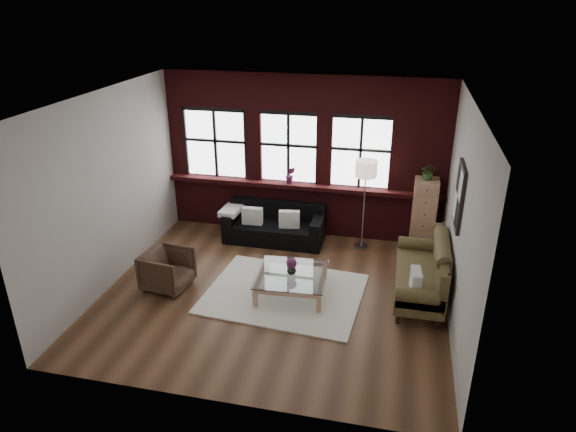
% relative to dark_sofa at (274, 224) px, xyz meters
% --- Properties ---
extents(floor, '(5.50, 5.50, 0.00)m').
position_rel_dark_sofa_xyz_m(floor, '(0.47, -1.90, -0.35)').
color(floor, '#482C1A').
rests_on(floor, ground).
extents(ceiling, '(5.50, 5.50, 0.00)m').
position_rel_dark_sofa_xyz_m(ceiling, '(0.47, -1.90, 2.85)').
color(ceiling, white).
rests_on(ceiling, ground).
extents(wall_back, '(5.50, 0.00, 5.50)m').
position_rel_dark_sofa_xyz_m(wall_back, '(0.47, 0.60, 1.25)').
color(wall_back, '#B3AEA7').
rests_on(wall_back, ground).
extents(wall_front, '(5.50, 0.00, 5.50)m').
position_rel_dark_sofa_xyz_m(wall_front, '(0.47, -4.40, 1.25)').
color(wall_front, '#B3AEA7').
rests_on(wall_front, ground).
extents(wall_left, '(0.00, 5.00, 5.00)m').
position_rel_dark_sofa_xyz_m(wall_left, '(-2.28, -1.90, 1.25)').
color(wall_left, '#B3AEA7').
rests_on(wall_left, ground).
extents(wall_right, '(0.00, 5.00, 5.00)m').
position_rel_dark_sofa_xyz_m(wall_right, '(3.22, -1.90, 1.25)').
color(wall_right, '#B3AEA7').
rests_on(wall_right, ground).
extents(brick_backwall, '(5.50, 0.12, 3.20)m').
position_rel_dark_sofa_xyz_m(brick_backwall, '(0.47, 0.54, 1.25)').
color(brick_backwall, '#430F12').
rests_on(brick_backwall, floor).
extents(sill_ledge, '(5.50, 0.30, 0.08)m').
position_rel_dark_sofa_xyz_m(sill_ledge, '(0.47, 0.45, 0.69)').
color(sill_ledge, '#430F12').
rests_on(sill_ledge, brick_backwall).
extents(window_left, '(1.38, 0.10, 1.50)m').
position_rel_dark_sofa_xyz_m(window_left, '(-1.33, 0.55, 1.40)').
color(window_left, black).
rests_on(window_left, brick_backwall).
extents(window_mid, '(1.38, 0.10, 1.50)m').
position_rel_dark_sofa_xyz_m(window_mid, '(0.17, 0.55, 1.40)').
color(window_mid, black).
rests_on(window_mid, brick_backwall).
extents(window_right, '(1.38, 0.10, 1.50)m').
position_rel_dark_sofa_xyz_m(window_right, '(1.57, 0.55, 1.40)').
color(window_right, black).
rests_on(window_right, brick_backwall).
extents(wall_poster, '(0.05, 0.74, 0.94)m').
position_rel_dark_sofa_xyz_m(wall_poster, '(3.19, -1.60, 1.50)').
color(wall_poster, black).
rests_on(wall_poster, wall_right).
extents(shag_rug, '(2.64, 2.15, 0.03)m').
position_rel_dark_sofa_xyz_m(shag_rug, '(0.63, -1.88, -0.34)').
color(shag_rug, silver).
rests_on(shag_rug, floor).
extents(dark_sofa, '(1.94, 0.79, 0.70)m').
position_rel_dark_sofa_xyz_m(dark_sofa, '(0.00, 0.00, 0.00)').
color(dark_sofa, black).
rests_on(dark_sofa, floor).
extents(pillow_a, '(0.40, 0.15, 0.34)m').
position_rel_dark_sofa_xyz_m(pillow_a, '(-0.42, -0.10, 0.19)').
color(pillow_a, silver).
rests_on(pillow_a, dark_sofa).
extents(pillow_b, '(0.42, 0.20, 0.34)m').
position_rel_dark_sofa_xyz_m(pillow_b, '(0.32, -0.10, 0.19)').
color(pillow_b, silver).
rests_on(pillow_b, dark_sofa).
extents(vintage_settee, '(0.85, 1.91, 1.02)m').
position_rel_dark_sofa_xyz_m(vintage_settee, '(2.77, -1.46, 0.16)').
color(vintage_settee, brown).
rests_on(vintage_settee, floor).
extents(pillow_settee, '(0.18, 0.39, 0.34)m').
position_rel_dark_sofa_xyz_m(pillow_settee, '(2.69, -2.04, 0.26)').
color(pillow_settee, silver).
rests_on(pillow_settee, vintage_settee).
extents(armchair, '(0.81, 0.79, 0.67)m').
position_rel_dark_sofa_xyz_m(armchair, '(-1.31, -2.09, -0.02)').
color(armchair, '#3C281E').
rests_on(armchair, floor).
extents(coffee_table, '(1.19, 1.19, 0.38)m').
position_rel_dark_sofa_xyz_m(coffee_table, '(0.74, -1.82, -0.17)').
color(coffee_table, tan).
rests_on(coffee_table, shag_rug).
extents(vase, '(0.20, 0.20, 0.16)m').
position_rel_dark_sofa_xyz_m(vase, '(0.74, -1.82, 0.09)').
color(vase, '#B2B2B2').
rests_on(vase, coffee_table).
extents(flowers, '(0.17, 0.17, 0.17)m').
position_rel_dark_sofa_xyz_m(flowers, '(0.74, -1.82, 0.20)').
color(flowers, '#64224B').
rests_on(flowers, vase).
extents(drawer_chest, '(0.44, 0.44, 1.41)m').
position_rel_dark_sofa_xyz_m(drawer_chest, '(2.83, 0.26, 0.36)').
color(drawer_chest, tan).
rests_on(drawer_chest, floor).
extents(potted_plant_top, '(0.33, 0.30, 0.32)m').
position_rel_dark_sofa_xyz_m(potted_plant_top, '(2.83, 0.26, 1.22)').
color(potted_plant_top, '#2D5923').
rests_on(potted_plant_top, drawer_chest).
extents(floor_lamp, '(0.40, 0.40, 1.90)m').
position_rel_dark_sofa_xyz_m(floor_lamp, '(1.72, 0.10, 0.60)').
color(floor_lamp, '#A5A5A8').
rests_on(floor_lamp, floor).
extents(sill_plant, '(0.20, 0.17, 0.35)m').
position_rel_dark_sofa_xyz_m(sill_plant, '(0.23, 0.42, 0.90)').
color(sill_plant, '#64224B').
rests_on(sill_plant, sill_ledge).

